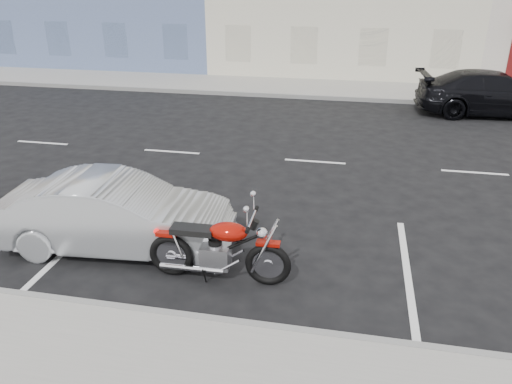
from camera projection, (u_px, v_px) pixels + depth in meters
ground at (393, 167)px, 12.85m from camera, size 120.00×120.00×0.00m
sidewalk_far at (264, 86)px, 21.51m from camera, size 80.00×3.40×0.15m
curb_near at (72, 304)px, 7.45m from camera, size 80.00×0.12×0.16m
curb_far at (256, 95)px, 19.99m from camera, size 80.00×0.12×0.16m
motorcycle at (270, 256)px, 7.82m from camera, size 2.35×0.77×1.18m
sedan_silver at (116, 214)px, 8.84m from camera, size 4.22×1.78×1.35m
car_far at (493, 93)px, 17.24m from camera, size 5.31×2.50×1.50m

